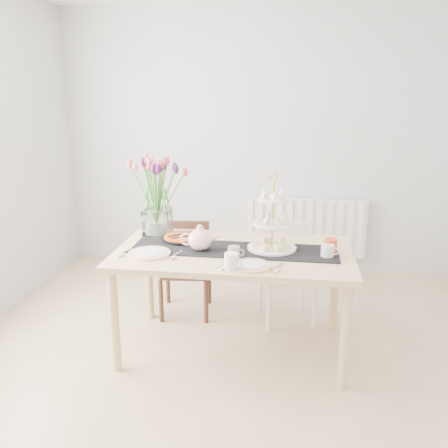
# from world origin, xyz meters

# --- Properties ---
(room_shell) EXTENTS (4.50, 4.50, 4.50)m
(room_shell) POSITION_xyz_m (0.00, 0.00, 1.30)
(room_shell) COLOR tan
(room_shell) RESTS_ON ground
(radiator) EXTENTS (1.20, 0.08, 0.60)m
(radiator) POSITION_xyz_m (0.50, 2.19, 0.45)
(radiator) COLOR white
(radiator) RESTS_ON room_shell
(dining_table) EXTENTS (1.60, 0.90, 0.75)m
(dining_table) POSITION_xyz_m (-0.03, 0.52, 0.67)
(dining_table) COLOR tan
(dining_table) RESTS_ON ground
(chair_brown) EXTENTS (0.43, 0.43, 0.75)m
(chair_brown) POSITION_xyz_m (-0.50, 1.11, 0.43)
(chair_brown) COLOR #371D14
(chair_brown) RESTS_ON ground
(chair_white) EXTENTS (0.48, 0.48, 0.77)m
(chair_white) POSITION_xyz_m (0.32, 1.10, 0.44)
(chair_white) COLOR white
(chair_white) RESTS_ON ground
(table_runner) EXTENTS (1.40, 0.35, 0.01)m
(table_runner) POSITION_xyz_m (-0.03, 0.52, 0.75)
(table_runner) COLOR black
(table_runner) RESTS_ON dining_table
(tulip_vase) EXTENTS (0.70, 0.70, 0.60)m
(tulip_vase) POSITION_xyz_m (-0.65, 0.82, 1.14)
(tulip_vase) COLOR silver
(tulip_vase) RESTS_ON dining_table
(cake_stand) EXTENTS (0.33, 0.33, 0.49)m
(cake_stand) POSITION_xyz_m (0.22, 0.56, 0.89)
(cake_stand) COLOR gold
(cake_stand) RESTS_ON dining_table
(teapot) EXTENTS (0.27, 0.22, 0.17)m
(teapot) POSITION_xyz_m (-0.25, 0.47, 0.83)
(teapot) COLOR silver
(teapot) RESTS_ON dining_table
(cream_jug) EXTENTS (0.10, 0.10, 0.09)m
(cream_jug) POSITION_xyz_m (0.59, 0.47, 0.79)
(cream_jug) COLOR silver
(cream_jug) RESTS_ON dining_table
(tart_tin) EXTENTS (0.31, 0.31, 0.04)m
(tart_tin) POSITION_xyz_m (-0.42, 0.68, 0.77)
(tart_tin) COLOR black
(tart_tin) RESTS_ON dining_table
(mug_grey) EXTENTS (0.10, 0.10, 0.09)m
(mug_grey) POSITION_xyz_m (-0.01, 0.32, 0.80)
(mug_grey) COLOR gray
(mug_grey) RESTS_ON dining_table
(mug_white) EXTENTS (0.12, 0.12, 0.10)m
(mug_white) POSITION_xyz_m (-0.00, 0.16, 0.80)
(mug_white) COLOR white
(mug_white) RESTS_ON dining_table
(mug_orange) EXTENTS (0.12, 0.12, 0.10)m
(mug_orange) POSITION_xyz_m (0.61, 0.53, 0.80)
(mug_orange) COLOR #CD4116
(mug_orange) RESTS_ON dining_table
(plate_left) EXTENTS (0.35, 0.35, 0.01)m
(plate_left) POSITION_xyz_m (-0.58, 0.35, 0.76)
(plate_left) COLOR white
(plate_left) RESTS_ON dining_table
(plate_right) EXTENTS (0.33, 0.33, 0.01)m
(plate_right) POSITION_xyz_m (0.11, 0.22, 0.76)
(plate_right) COLOR white
(plate_right) RESTS_ON dining_table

